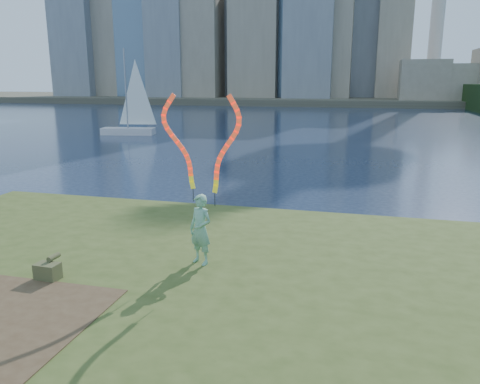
# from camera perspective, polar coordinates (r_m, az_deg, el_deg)

# --- Properties ---
(ground) EXTENTS (320.00, 320.00, 0.00)m
(ground) POSITION_cam_1_polar(r_m,az_deg,el_deg) (10.78, -6.10, -12.31)
(ground) COLOR #18243C
(ground) RESTS_ON ground
(grassy_knoll) EXTENTS (20.00, 18.00, 0.80)m
(grassy_knoll) POSITION_cam_1_polar(r_m,az_deg,el_deg) (8.76, -11.59, -16.50)
(grassy_knoll) COLOR #3B4B1B
(grassy_knoll) RESTS_ON ground
(far_shore) EXTENTS (320.00, 40.00, 1.20)m
(far_shore) POSITION_cam_1_polar(r_m,az_deg,el_deg) (104.21, 12.64, 10.94)
(far_shore) COLOR #4C4737
(far_shore) RESTS_ON ground
(woman_with_ribbons) EXTENTS (1.86, 0.80, 3.93)m
(woman_with_ribbons) POSITION_cam_1_polar(r_m,az_deg,el_deg) (9.90, -4.75, -0.87)
(woman_with_ribbons) COLOR #217E4B
(woman_with_ribbons) RESTS_ON grassy_knoll
(canvas_bag) EXTENTS (0.48, 0.54, 0.44)m
(canvas_bag) POSITION_cam_1_polar(r_m,az_deg,el_deg) (10.19, -22.35, -8.83)
(canvas_bag) COLOR #444C2A
(canvas_bag) RESTS_ON grassy_knoll
(sailboat) EXTENTS (4.90, 2.21, 7.35)m
(sailboat) POSITION_cam_1_polar(r_m,az_deg,el_deg) (42.33, -13.22, 8.52)
(sailboat) COLOR silver
(sailboat) RESTS_ON ground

